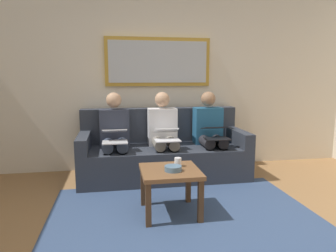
{
  "coord_description": "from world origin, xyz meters",
  "views": [
    {
      "loc": [
        0.64,
        1.97,
        1.34
      ],
      "look_at": [
        0.0,
        -1.7,
        0.75
      ],
      "focal_mm": 33.31,
      "sensor_mm": 36.0,
      "label": 1
    }
  ],
  "objects_px": {
    "laptop_silver": "(115,136)",
    "bowl": "(173,168)",
    "coffee_table": "(170,177)",
    "person_right": "(115,134)",
    "person_middle": "(163,132)",
    "framed_mirror": "(158,62)",
    "person_left": "(210,131)",
    "laptop_white": "(167,135)",
    "couch": "(163,153)",
    "laptop_black": "(215,132)",
    "cup": "(178,162)"
  },
  "relations": [
    {
      "from": "laptop_silver",
      "to": "bowl",
      "type": "bearing_deg",
      "value": 119.28
    },
    {
      "from": "coffee_table",
      "to": "person_right",
      "type": "bearing_deg",
      "value": -65.62
    },
    {
      "from": "laptop_silver",
      "to": "person_middle",
      "type": "bearing_deg",
      "value": -159.41
    },
    {
      "from": "framed_mirror",
      "to": "person_middle",
      "type": "distance_m",
      "value": 1.05
    },
    {
      "from": "framed_mirror",
      "to": "person_right",
      "type": "xyz_separation_m",
      "value": [
        0.64,
        0.46,
        -0.94
      ]
    },
    {
      "from": "person_middle",
      "to": "person_left",
      "type": "bearing_deg",
      "value": 180.0
    },
    {
      "from": "person_right",
      "to": "framed_mirror",
      "type": "bearing_deg",
      "value": -144.47
    },
    {
      "from": "bowl",
      "to": "person_right",
      "type": "distance_m",
      "value": 1.32
    },
    {
      "from": "person_middle",
      "to": "laptop_white",
      "type": "xyz_separation_m",
      "value": [
        0.0,
        0.24,
        0.01
      ]
    },
    {
      "from": "person_middle",
      "to": "person_right",
      "type": "height_order",
      "value": "same"
    },
    {
      "from": "framed_mirror",
      "to": "coffee_table",
      "type": "relative_size",
      "value": 2.66
    },
    {
      "from": "couch",
      "to": "person_middle",
      "type": "distance_m",
      "value": 0.31
    },
    {
      "from": "laptop_black",
      "to": "laptop_white",
      "type": "bearing_deg",
      "value": -0.13
    },
    {
      "from": "laptop_black",
      "to": "person_middle",
      "type": "distance_m",
      "value": 0.68
    },
    {
      "from": "bowl",
      "to": "person_left",
      "type": "relative_size",
      "value": 0.14
    },
    {
      "from": "laptop_white",
      "to": "laptop_black",
      "type": "bearing_deg",
      "value": 179.87
    },
    {
      "from": "framed_mirror",
      "to": "person_middle",
      "type": "height_order",
      "value": "framed_mirror"
    },
    {
      "from": "cup",
      "to": "laptop_silver",
      "type": "height_order",
      "value": "laptop_silver"
    },
    {
      "from": "couch",
      "to": "person_left",
      "type": "bearing_deg",
      "value": 173.87
    },
    {
      "from": "framed_mirror",
      "to": "cup",
      "type": "bearing_deg",
      "value": 89.07
    },
    {
      "from": "bowl",
      "to": "person_left",
      "type": "bearing_deg",
      "value": -121.61
    },
    {
      "from": "coffee_table",
      "to": "framed_mirror",
      "type": "bearing_deg",
      "value": -94.25
    },
    {
      "from": "bowl",
      "to": "laptop_white",
      "type": "xyz_separation_m",
      "value": [
        -0.1,
        -0.96,
        0.15
      ]
    },
    {
      "from": "bowl",
      "to": "laptop_white",
      "type": "bearing_deg",
      "value": -95.96
    },
    {
      "from": "laptop_black",
      "to": "laptop_white",
      "type": "height_order",
      "value": "laptop_black"
    },
    {
      "from": "laptop_silver",
      "to": "framed_mirror",
      "type": "bearing_deg",
      "value": -132.54
    },
    {
      "from": "laptop_black",
      "to": "laptop_silver",
      "type": "relative_size",
      "value": 1.0
    },
    {
      "from": "bowl",
      "to": "laptop_white",
      "type": "relative_size",
      "value": 0.48
    },
    {
      "from": "laptop_black",
      "to": "laptop_white",
      "type": "relative_size",
      "value": 1.07
    },
    {
      "from": "couch",
      "to": "laptop_white",
      "type": "xyz_separation_m",
      "value": [
        0.0,
        0.31,
        0.31
      ]
    },
    {
      "from": "bowl",
      "to": "person_right",
      "type": "height_order",
      "value": "person_right"
    },
    {
      "from": "laptop_black",
      "to": "person_right",
      "type": "height_order",
      "value": "person_right"
    },
    {
      "from": "bowl",
      "to": "person_right",
      "type": "bearing_deg",
      "value": -65.84
    },
    {
      "from": "cup",
      "to": "coffee_table",
      "type": "bearing_deg",
      "value": 42.16
    },
    {
      "from": "person_left",
      "to": "person_middle",
      "type": "relative_size",
      "value": 1.0
    },
    {
      "from": "coffee_table",
      "to": "laptop_silver",
      "type": "distance_m",
      "value": 1.08
    },
    {
      "from": "cup",
      "to": "laptop_white",
      "type": "distance_m",
      "value": 0.83
    },
    {
      "from": "laptop_silver",
      "to": "cup",
      "type": "bearing_deg",
      "value": 126.79
    },
    {
      "from": "couch",
      "to": "cup",
      "type": "bearing_deg",
      "value": 88.75
    },
    {
      "from": "couch",
      "to": "person_middle",
      "type": "height_order",
      "value": "person_middle"
    },
    {
      "from": "couch",
      "to": "laptop_black",
      "type": "height_order",
      "value": "couch"
    },
    {
      "from": "coffee_table",
      "to": "laptop_white",
      "type": "relative_size",
      "value": 1.66
    },
    {
      "from": "cup",
      "to": "person_left",
      "type": "relative_size",
      "value": 0.08
    },
    {
      "from": "framed_mirror",
      "to": "person_left",
      "type": "relative_size",
      "value": 1.32
    },
    {
      "from": "cup",
      "to": "person_middle",
      "type": "bearing_deg",
      "value": -91.33
    },
    {
      "from": "cup",
      "to": "laptop_silver",
      "type": "relative_size",
      "value": 0.25
    },
    {
      "from": "coffee_table",
      "to": "cup",
      "type": "bearing_deg",
      "value": -137.84
    },
    {
      "from": "couch",
      "to": "laptop_white",
      "type": "height_order",
      "value": "couch"
    },
    {
      "from": "bowl",
      "to": "person_left",
      "type": "distance_m",
      "value": 1.42
    },
    {
      "from": "framed_mirror",
      "to": "person_left",
      "type": "height_order",
      "value": "framed_mirror"
    }
  ]
}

